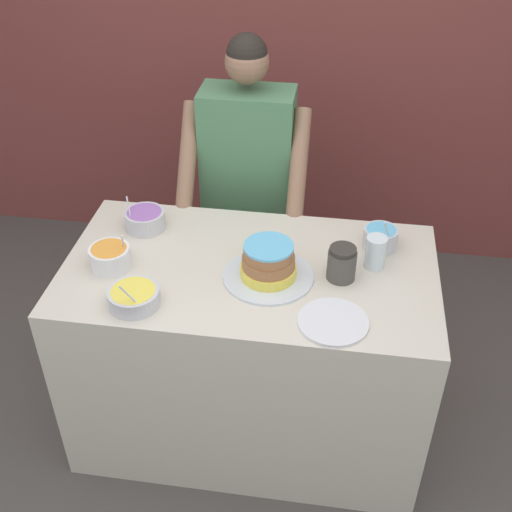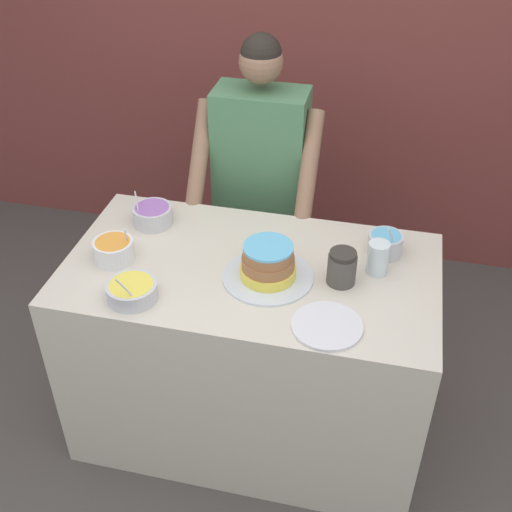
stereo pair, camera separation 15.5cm
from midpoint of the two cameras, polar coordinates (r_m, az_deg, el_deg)
ground_plane at (r=2.87m, az=-0.75°, el=-20.33°), size 14.00×14.00×0.00m
wall_back at (r=3.64m, az=6.66°, el=18.55°), size 10.00×0.05×2.60m
counter at (r=2.77m, az=1.16°, el=-8.43°), size 1.45×0.80×0.90m
person_baker at (r=3.03m, az=1.84°, el=7.42°), size 0.57×0.46×1.58m
cake at (r=2.39m, az=2.94°, el=-0.81°), size 0.35×0.35×0.15m
frosting_bowl_orange at (r=2.53m, az=-10.83°, el=0.51°), size 0.16×0.16×0.17m
frosting_bowl_blue at (r=2.59m, az=13.11°, el=1.06°), size 0.14×0.14×0.16m
frosting_bowl_purple at (r=2.73m, az=-7.58°, el=3.65°), size 0.17×0.17×0.15m
frosting_bowl_yellow at (r=2.34m, az=-9.12°, el=-3.07°), size 0.19×0.19×0.14m
drinking_glass at (r=2.47m, az=12.56°, el=-0.21°), size 0.08×0.08×0.13m
ceramic_plate at (r=2.23m, az=8.32°, el=-6.21°), size 0.25×0.25×0.01m
stoneware_jar at (r=2.39m, az=9.48°, el=-1.06°), size 0.11×0.11×0.14m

